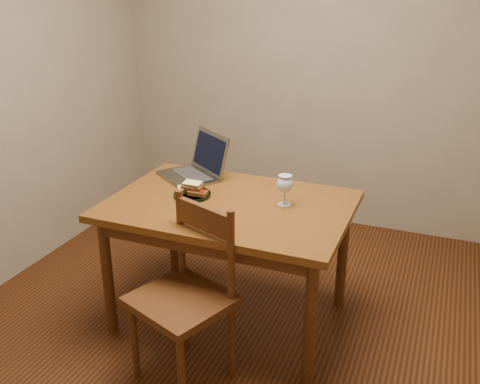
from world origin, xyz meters
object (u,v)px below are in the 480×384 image
at_px(plate, 192,195).
at_px(chair, 185,288).
at_px(laptop, 198,165).
at_px(table, 229,217).
at_px(milk_glass, 285,190).

bearing_deg(plate, chair, -67.88).
xyz_separation_m(chair, laptop, (-0.33, 0.84, 0.31)).
relative_size(table, milk_glass, 7.61).
bearing_deg(chair, laptop, 132.44).
xyz_separation_m(plate, milk_glass, (0.51, 0.07, 0.08)).
xyz_separation_m(milk_glass, laptop, (-0.63, 0.23, -0.02)).
relative_size(milk_glass, laptop, 0.35).
bearing_deg(laptop, milk_glass, 14.77).
xyz_separation_m(table, milk_glass, (0.29, 0.08, 0.17)).
height_order(plate, laptop, laptop).
distance_m(plate, laptop, 0.33).
relative_size(plate, laptop, 0.43).
relative_size(chair, laptop, 1.14).
bearing_deg(laptop, chair, -33.27).
xyz_separation_m(plate, laptop, (-0.12, 0.31, 0.06)).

